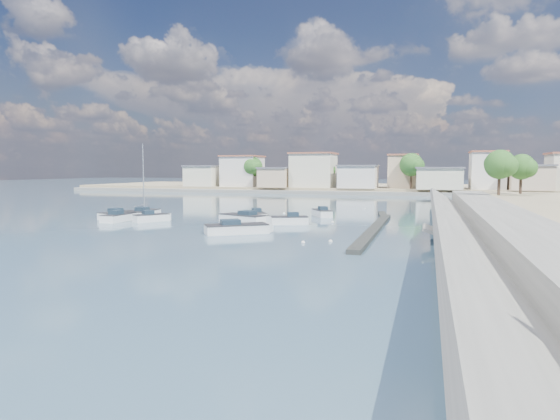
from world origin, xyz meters
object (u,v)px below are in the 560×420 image
object	(u,v)px
motorboat_e	(121,215)
motorboat_g	(258,216)
motorboat_a	(120,218)
motorboat_h	(240,229)
sailboat	(145,214)
motorboat_d	(287,221)
motorboat_f	(321,213)
motorboat_b	(153,218)
motorboat_c	(242,218)

from	to	relation	value
motorboat_e	motorboat_g	bearing A→B (deg)	13.50
motorboat_a	motorboat_h	size ratio (longest dim) A/B	0.87
motorboat_h	sailboat	world-z (taller)	sailboat
motorboat_a	motorboat_g	bearing A→B (deg)	23.25
motorboat_d	motorboat_f	size ratio (longest dim) A/B	1.06
motorboat_b	motorboat_h	size ratio (longest dim) A/B	0.67
motorboat_a	motorboat_e	xyz separation A→B (m)	(-1.60, 2.28, -0.00)
motorboat_h	sailboat	bearing A→B (deg)	149.11
motorboat_a	motorboat_b	bearing A→B (deg)	11.55
motorboat_a	motorboat_g	distance (m)	15.31
motorboat_h	motorboat_g	bearing A→B (deg)	102.31
motorboat_d	motorboat_g	world-z (taller)	same
motorboat_b	motorboat_f	distance (m)	19.95
motorboat_e	motorboat_g	size ratio (longest dim) A/B	1.20
motorboat_a	motorboat_c	bearing A→B (deg)	14.51
motorboat_a	motorboat_c	size ratio (longest dim) A/B	0.81
motorboat_d	motorboat_b	bearing A→B (deg)	-172.35
motorboat_a	motorboat_h	xyz separation A→B (m)	(16.51, -5.15, -0.00)
motorboat_c	sailboat	xyz separation A→B (m)	(-13.06, 1.23, 0.04)
motorboat_c	motorboat_d	size ratio (longest dim) A/B	1.45
motorboat_e	sailboat	world-z (taller)	sailboat
motorboat_b	motorboat_f	bearing A→B (deg)	34.28
motorboat_b	motorboat_e	world-z (taller)	same
motorboat_c	sailboat	bearing A→B (deg)	174.61
motorboat_b	motorboat_f	world-z (taller)	same
motorboat_f	motorboat_h	world-z (taller)	same
motorboat_g	motorboat_h	world-z (taller)	same
motorboat_e	motorboat_f	distance (m)	23.88
motorboat_b	motorboat_e	xyz separation A→B (m)	(-5.33, 1.52, 0.00)
motorboat_f	motorboat_g	distance (m)	8.55
motorboat_b	motorboat_c	world-z (taller)	same
motorboat_b	motorboat_c	bearing A→B (deg)	15.66
motorboat_h	sailboat	size ratio (longest dim) A/B	0.65
motorboat_e	sailboat	xyz separation A→B (m)	(1.73, 2.36, 0.04)
motorboat_f	motorboat_h	xyz separation A→B (m)	(-3.70, -17.15, 0.00)
motorboat_d	motorboat_g	size ratio (longest dim) A/B	0.99
motorboat_e	motorboat_h	world-z (taller)	same
motorboat_f	sailboat	bearing A→B (deg)	-159.89
motorboat_c	motorboat_h	xyz separation A→B (m)	(3.33, -8.57, -0.00)
motorboat_e	motorboat_h	distance (m)	19.58
motorboat_a	sailboat	world-z (taller)	sailboat
sailboat	motorboat_g	bearing A→B (deg)	5.73
motorboat_c	motorboat_f	bearing A→B (deg)	50.70
motorboat_f	motorboat_g	xyz separation A→B (m)	(-6.14, -5.95, 0.00)
motorboat_c	sailboat	world-z (taller)	sailboat
motorboat_h	motorboat_a	bearing A→B (deg)	162.67
motorboat_e	sailboat	distance (m)	2.93
motorboat_g	sailboat	distance (m)	14.01
motorboat_a	motorboat_e	distance (m)	2.79
motorboat_b	motorboat_d	distance (m)	15.02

